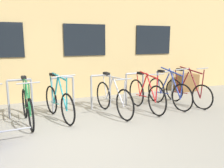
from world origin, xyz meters
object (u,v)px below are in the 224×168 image
Objects in this scene: bicycle_silver at (113,98)px; bicycle_teal at (59,102)px; bicycle_blue at (168,92)px; bicycle_green at (27,106)px; bicycle_maroon at (187,91)px; planter_box at (187,82)px; bicycle_red at (146,95)px.

bicycle_silver is 1.31m from bicycle_teal.
bicycle_blue is 3.65m from bicycle_green.
bicycle_blue is (2.97, -0.03, 0.00)m from bicycle_teal.
bicycle_maroon is 1.92m from planter_box.
planter_box is (2.55, 1.53, -0.10)m from bicycle_red.
bicycle_maroon reaches higher than bicycle_silver.
bicycle_maroon is at bearing -6.04° from bicycle_blue.
bicycle_red is 2.22m from bicycle_teal.
bicycle_blue is at bearing -141.36° from planter_box.
bicycle_teal is 1.01× the size of bicycle_maroon.
bicycle_maroon is (1.35, 0.04, -0.02)m from bicycle_red.
bicycle_teal is 0.69m from bicycle_green.
planter_box is at bearing 23.82° from bicycle_silver.
bicycle_maroon is (3.56, -0.10, -0.01)m from bicycle_teal.
bicycle_maroon is at bearing 0.77° from bicycle_silver.
bicycle_teal reaches higher than planter_box.
bicycle_red is 2.45× the size of planter_box.
bicycle_maroon is at bearing 1.57° from bicycle_red.
bicycle_silver is 1.06× the size of bicycle_green.
bicycle_blue is (0.75, 0.10, -0.00)m from bicycle_red.
bicycle_red is 0.97× the size of bicycle_silver.
bicycle_silver is 3.78m from planter_box.
planter_box is at bearing 16.41° from bicycle_teal.
bicycle_blue is 1.04× the size of bicycle_green.
bicycle_green reaches higher than bicycle_silver.
bicycle_silver is 2.53× the size of planter_box.
bicycle_red is 1.04× the size of bicycle_maroon.
bicycle_red reaches higher than bicycle_green.
bicycle_maroon is at bearing -128.70° from planter_box.
bicycle_blue is 0.60m from bicycle_maroon.
bicycle_silver reaches higher than planter_box.
planter_box is (4.76, 1.40, -0.09)m from bicycle_teal.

